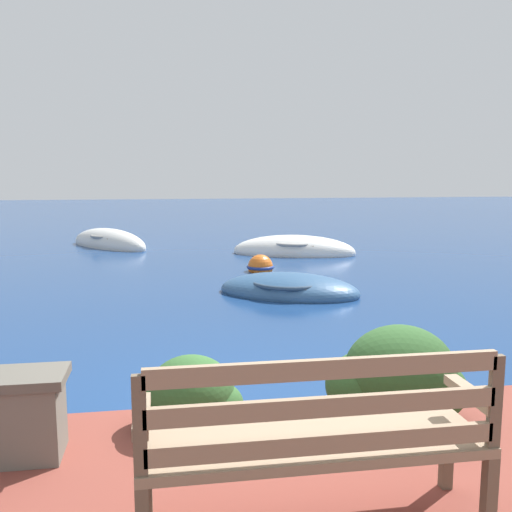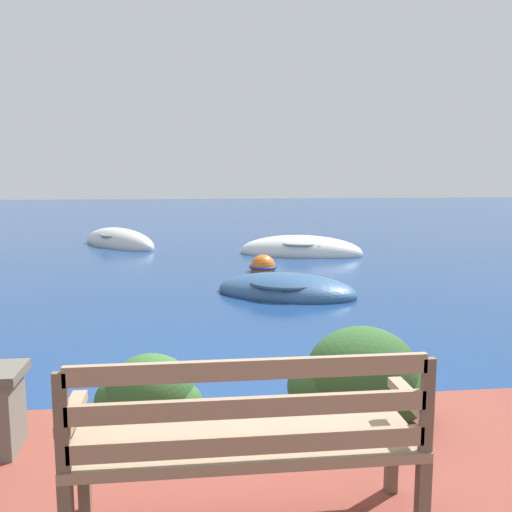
% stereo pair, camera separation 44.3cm
% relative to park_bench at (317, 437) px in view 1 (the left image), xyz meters
% --- Properties ---
extents(ground_plane, '(80.00, 80.00, 0.00)m').
position_rel_park_bench_xyz_m(ground_plane, '(0.19, 1.62, -0.71)').
color(ground_plane, navy).
extents(park_bench, '(1.71, 0.48, 0.93)m').
position_rel_park_bench_xyz_m(park_bench, '(0.00, 0.00, 0.00)').
color(park_bench, brown).
rests_on(park_bench, patio_terrace).
extents(hedge_clump_left, '(0.75, 0.54, 0.51)m').
position_rel_park_bench_xyz_m(hedge_clump_left, '(-0.55, 1.25, -0.27)').
color(hedge_clump_left, '#2D5628').
rests_on(hedge_clump_left, patio_terrace).
extents(hedge_clump_centre, '(1.00, 0.72, 0.68)m').
position_rel_park_bench_xyz_m(hedge_clump_centre, '(0.91, 1.17, -0.19)').
color(hedge_clump_centre, '#284C23').
rests_on(hedge_clump_centre, patio_terrace).
extents(rowboat_nearest, '(2.65, 2.20, 0.60)m').
position_rel_park_bench_xyz_m(rowboat_nearest, '(1.29, 6.42, -0.65)').
color(rowboat_nearest, '#2D517A').
rests_on(rowboat_nearest, ground_plane).
extents(rowboat_mid, '(3.19, 2.06, 0.82)m').
position_rel_park_bench_xyz_m(rowboat_mid, '(2.40, 10.91, -0.64)').
color(rowboat_mid, silver).
rests_on(rowboat_mid, ground_plane).
extents(rowboat_far, '(2.60, 2.90, 0.86)m').
position_rel_park_bench_xyz_m(rowboat_far, '(-2.17, 13.07, -0.63)').
color(rowboat_far, silver).
rests_on(rowboat_far, ground_plane).
extents(mooring_buoy, '(0.56, 0.56, 0.51)m').
position_rel_park_bench_xyz_m(mooring_buoy, '(1.19, 8.64, -0.62)').
color(mooring_buoy, orange).
rests_on(mooring_buoy, ground_plane).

